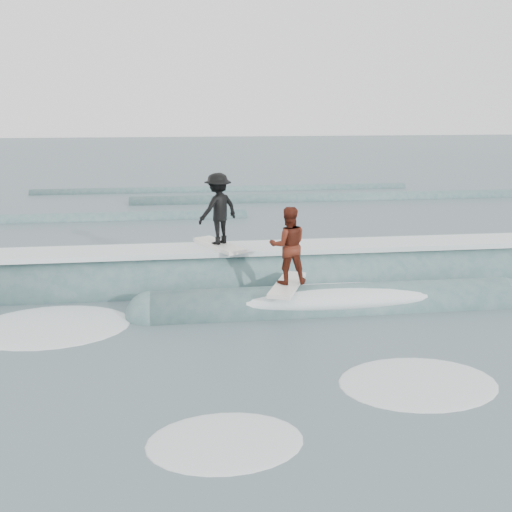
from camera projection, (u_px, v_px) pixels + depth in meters
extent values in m
plane|color=#41535F|center=(273.00, 340.00, 12.38)|extent=(160.00, 160.00, 0.00)
cylinder|color=#385B5E|center=(252.00, 284.00, 16.18)|extent=(18.03, 1.98, 1.98)
cylinder|color=#385B5E|center=(333.00, 308.00, 14.29)|extent=(9.00, 1.24, 1.24)
sphere|color=#385B5E|center=(151.00, 316.00, 13.74)|extent=(1.24, 1.24, 1.24)
sphere|color=#385B5E|center=(501.00, 301.00, 14.84)|extent=(1.24, 1.24, 1.24)
cube|color=silver|center=(251.00, 248.00, 15.90)|extent=(18.00, 1.30, 0.14)
ellipsoid|color=silver|center=(334.00, 297.00, 14.21)|extent=(7.60, 1.30, 0.60)
cube|color=white|center=(219.00, 245.00, 15.76)|extent=(1.39, 2.03, 0.10)
imported|color=black|center=(218.00, 209.00, 15.50)|extent=(1.44, 1.33, 1.94)
cube|color=white|center=(288.00, 285.00, 13.97)|extent=(1.28, 2.06, 0.10)
imported|color=#4D190E|center=(288.00, 245.00, 13.72)|extent=(0.92, 0.72, 1.89)
ellipsoid|color=silver|center=(225.00, 442.00, 8.64)|extent=(2.40, 1.64, 0.10)
ellipsoid|color=silver|center=(418.00, 383.00, 10.46)|extent=(3.11, 2.12, 0.10)
ellipsoid|color=silver|center=(51.00, 326.00, 13.14)|extent=(3.26, 2.22, 0.10)
ellipsoid|color=silver|center=(22.00, 338.00, 12.48)|extent=(1.91, 1.30, 0.10)
cylinder|color=#385B5E|center=(339.00, 200.00, 30.41)|extent=(22.00, 0.80, 0.80)
cylinder|color=#385B5E|center=(224.00, 191.00, 33.53)|extent=(22.00, 0.60, 0.60)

